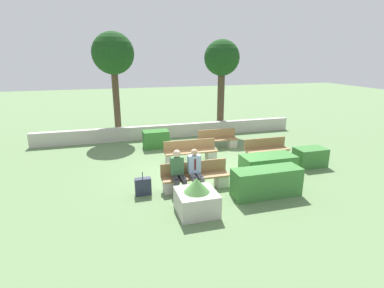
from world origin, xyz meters
The scene contains 16 objects.
ground_plane centered at (0.00, 0.00, 0.00)m, with size 60.00×60.00×0.00m, color #607F51.
perimeter_wall centered at (0.00, 4.90, 0.33)m, with size 13.08×0.30×0.66m.
bench_front centered at (-0.57, -1.29, 0.33)m, with size 2.13×0.48×0.82m.
bench_left_side centered at (2.95, 0.56, 0.31)m, with size 1.81×0.48×0.82m.
bench_right_side centered at (1.62, 2.50, 0.31)m, with size 1.76×0.49×0.82m.
bench_back centered at (-0.03, 1.14, 0.32)m, with size 2.08×0.48×0.82m.
person_seated_man centered at (-0.62, -1.43, 0.71)m, with size 0.38×0.64×1.30m.
person_seated_woman centered at (-1.16, -1.43, 0.72)m, with size 0.38×0.64×1.32m.
hedge_block_near_left centered at (4.13, -0.56, 0.34)m, with size 1.13×0.71×0.69m.
hedge_block_near_right centered at (1.29, -2.34, 0.42)m, with size 2.05×0.68×0.84m.
hedge_block_mid_left centered at (2.16, -0.90, 0.35)m, with size 1.84×0.89×0.70m.
hedge_block_mid_right centered at (-1.04, 3.35, 0.39)m, with size 1.12×0.72×0.78m.
planter_corner_left centered at (-0.98, -2.75, 0.40)m, with size 1.02×1.02×0.97m.
suitcase centered at (-2.20, -1.30, 0.26)m, with size 0.47×0.21×0.72m.
tree_leftmost centered at (-2.55, 6.23, 4.01)m, with size 2.06×2.06×5.14m.
tree_center_left centered at (2.90, 5.57, 3.74)m, with size 1.85×1.85×4.81m.
Camera 1 is at (-3.05, -9.53, 3.98)m, focal length 28.00 mm.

